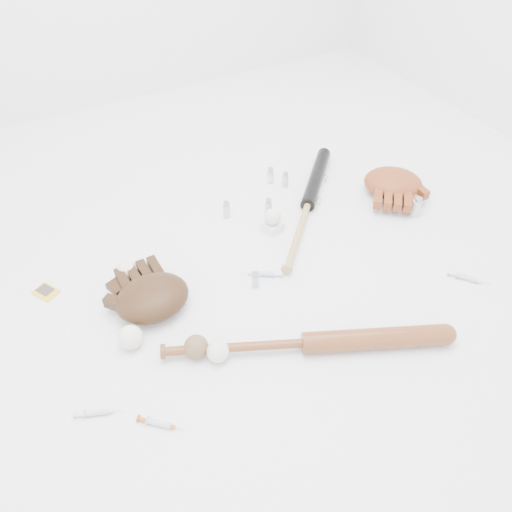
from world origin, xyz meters
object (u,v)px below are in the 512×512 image
bat_wood (306,343)px  glove_dark (152,297)px  pedestal (272,227)px  bat_dark (308,204)px

bat_wood → glove_dark: size_ratio=3.19×
glove_dark → pedestal: glove_dark is taller
pedestal → bat_wood: bearing=-109.9°
bat_dark → glove_dark: bearing=148.8°
bat_dark → glove_dark: size_ratio=2.83×
bat_wood → bat_dark: bearing=80.9°
bat_dark → bat_wood: bat_wood is taller
bat_dark → glove_dark: glove_dark is taller
bat_dark → pedestal: bearing=145.9°
glove_dark → bat_wood: bearing=-48.7°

